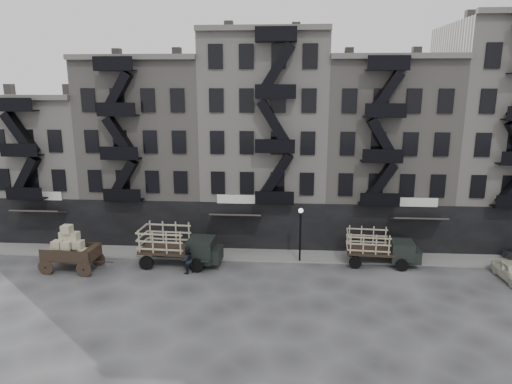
# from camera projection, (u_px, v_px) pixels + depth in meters

# --- Properties ---
(ground) EXTENTS (140.00, 140.00, 0.00)m
(ground) POSITION_uv_depth(u_px,v_px,m) (258.00, 275.00, 32.35)
(ground) COLOR #38383A
(ground) RESTS_ON ground
(sidewalk) EXTENTS (55.00, 2.50, 0.15)m
(sidewalk) POSITION_uv_depth(u_px,v_px,m) (261.00, 255.00, 35.97)
(sidewalk) COLOR slate
(sidewalk) RESTS_ON ground
(building_west) EXTENTS (10.00, 11.35, 13.20)m
(building_west) POSITION_uv_depth(u_px,v_px,m) (48.00, 164.00, 41.81)
(building_west) COLOR #B0AAA2
(building_west) RESTS_ON ground
(building_midwest) EXTENTS (10.00, 11.35, 16.20)m
(building_midwest) POSITION_uv_depth(u_px,v_px,m) (154.00, 149.00, 40.79)
(building_midwest) COLOR gray
(building_midwest) RESTS_ON ground
(building_center) EXTENTS (10.00, 11.35, 18.20)m
(building_center) POSITION_uv_depth(u_px,v_px,m) (265.00, 139.00, 39.89)
(building_center) COLOR #B0AAA2
(building_center) RESTS_ON ground
(building_mideast) EXTENTS (10.00, 11.35, 16.20)m
(building_mideast) POSITION_uv_depth(u_px,v_px,m) (381.00, 152.00, 39.46)
(building_mideast) COLOR gray
(building_mideast) RESTS_ON ground
(building_east) EXTENTS (10.00, 11.35, 19.20)m
(building_east) POSITION_uv_depth(u_px,v_px,m) (502.00, 135.00, 38.44)
(building_east) COLOR #B0AAA2
(building_east) RESTS_ON ground
(lamp_post) EXTENTS (0.36, 0.36, 4.28)m
(lamp_post) POSITION_uv_depth(u_px,v_px,m) (300.00, 228.00, 34.02)
(lamp_post) COLOR black
(lamp_post) RESTS_ON ground
(wagon) EXTENTS (4.17, 2.45, 3.40)m
(wagon) POSITION_uv_depth(u_px,v_px,m) (69.00, 245.00, 32.80)
(wagon) COLOR black
(wagon) RESTS_ON ground
(stake_truck_west) EXTENTS (6.14, 2.81, 3.02)m
(stake_truck_west) POSITION_uv_depth(u_px,v_px,m) (178.00, 243.00, 33.82)
(stake_truck_west) COLOR black
(stake_truck_west) RESTS_ON ground
(stake_truck_east) EXTENTS (5.46, 2.56, 2.67)m
(stake_truck_east) POSITION_uv_depth(u_px,v_px,m) (381.00, 245.00, 33.91)
(stake_truck_east) COLOR black
(stake_truck_east) RESTS_ON ground
(car_east) EXTENTS (1.70, 3.78, 1.26)m
(car_east) POSITION_uv_depth(u_px,v_px,m) (512.00, 272.00, 31.42)
(car_east) COLOR beige
(car_east) RESTS_ON ground
(pedestrian_mid) EXTENTS (1.24, 1.22, 2.01)m
(pedestrian_mid) POSITION_uv_depth(u_px,v_px,m) (187.00, 260.00, 32.49)
(pedestrian_mid) COLOR black
(pedestrian_mid) RESTS_ON ground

